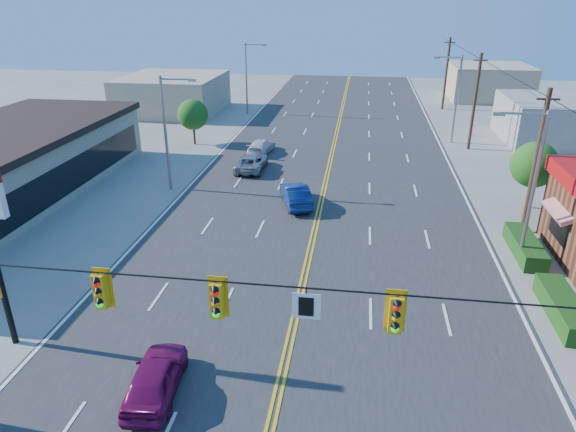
# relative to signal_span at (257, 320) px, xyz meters

# --- Properties ---
(road) EXTENTS (20.00, 120.00, 0.06)m
(road) POSITION_rel_signal_span_xyz_m (0.12, 20.00, -4.86)
(road) COLOR #2D2D30
(road) RESTS_ON ground
(signal_span) EXTENTS (24.32, 0.34, 9.00)m
(signal_span) POSITION_rel_signal_span_xyz_m (0.00, 0.00, 0.00)
(signal_span) COLOR #47301E
(signal_span) RESTS_ON ground
(streetlight_se) EXTENTS (2.55, 0.25, 8.00)m
(streetlight_se) POSITION_rel_signal_span_xyz_m (10.91, 14.00, -0.37)
(streetlight_se) COLOR gray
(streetlight_se) RESTS_ON ground
(streetlight_ne) EXTENTS (2.55, 0.25, 8.00)m
(streetlight_ne) POSITION_rel_signal_span_xyz_m (10.91, 38.00, -0.37)
(streetlight_ne) COLOR gray
(streetlight_ne) RESTS_ON ground
(streetlight_sw) EXTENTS (2.55, 0.25, 8.00)m
(streetlight_sw) POSITION_rel_signal_span_xyz_m (-10.67, 22.00, -0.37)
(streetlight_sw) COLOR gray
(streetlight_sw) RESTS_ON ground
(streetlight_nw) EXTENTS (2.55, 0.25, 8.00)m
(streetlight_nw) POSITION_rel_signal_span_xyz_m (-10.67, 48.00, -0.37)
(streetlight_nw) COLOR gray
(streetlight_nw) RESTS_ON ground
(utility_pole_near) EXTENTS (0.28, 0.28, 8.40)m
(utility_pole_near) POSITION_rel_signal_span_xyz_m (12.32, 18.00, -0.69)
(utility_pole_near) COLOR #47301E
(utility_pole_near) RESTS_ON ground
(utility_pole_mid) EXTENTS (0.28, 0.28, 8.40)m
(utility_pole_mid) POSITION_rel_signal_span_xyz_m (12.32, 36.00, -0.69)
(utility_pole_mid) COLOR #47301E
(utility_pole_mid) RESTS_ON ground
(utility_pole_far) EXTENTS (0.28, 0.28, 8.40)m
(utility_pole_far) POSITION_rel_signal_span_xyz_m (12.32, 54.00, -0.69)
(utility_pole_far) COLOR #47301E
(utility_pole_far) RESTS_ON ground
(tree_kfc_rear) EXTENTS (2.94, 2.94, 4.41)m
(tree_kfc_rear) POSITION_rel_signal_span_xyz_m (13.62, 22.00, -1.95)
(tree_kfc_rear) COLOR #47301E
(tree_kfc_rear) RESTS_ON ground
(tree_west) EXTENTS (2.80, 2.80, 4.20)m
(tree_west) POSITION_rel_signal_span_xyz_m (-12.88, 34.00, -2.09)
(tree_west) COLOR #47301E
(tree_west) RESTS_ON ground
(bld_east_mid) EXTENTS (12.00, 10.00, 4.00)m
(bld_east_mid) POSITION_rel_signal_span_xyz_m (22.12, 40.00, -2.89)
(bld_east_mid) COLOR gray
(bld_east_mid) RESTS_ON ground
(bld_west_far) EXTENTS (11.00, 12.00, 4.20)m
(bld_west_far) POSITION_rel_signal_span_xyz_m (-19.88, 48.00, -2.79)
(bld_west_far) COLOR tan
(bld_west_far) RESTS_ON ground
(bld_east_far) EXTENTS (10.00, 10.00, 4.40)m
(bld_east_far) POSITION_rel_signal_span_xyz_m (19.12, 62.00, -2.69)
(bld_east_far) COLOR tan
(bld_east_far) RESTS_ON ground
(car_magenta) EXTENTS (2.00, 4.11, 1.35)m
(car_magenta) POSITION_rel_signal_span_xyz_m (-4.10, 2.00, -4.21)
(car_magenta) COLOR maroon
(car_magenta) RESTS_ON ground
(car_blue) EXTENTS (2.78, 4.61, 1.43)m
(car_blue) POSITION_rel_signal_span_xyz_m (-1.53, 20.14, -4.17)
(car_blue) COLOR navy
(car_blue) RESTS_ON ground
(car_white) EXTENTS (2.12, 4.25, 1.19)m
(car_white) POSITION_rel_signal_span_xyz_m (-6.11, 31.96, -4.29)
(car_white) COLOR silver
(car_white) RESTS_ON ground
(car_silver) EXTENTS (2.17, 4.62, 1.28)m
(car_silver) POSITION_rel_signal_span_xyz_m (-5.98, 27.00, -4.25)
(car_silver) COLOR #98989C
(car_silver) RESTS_ON ground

